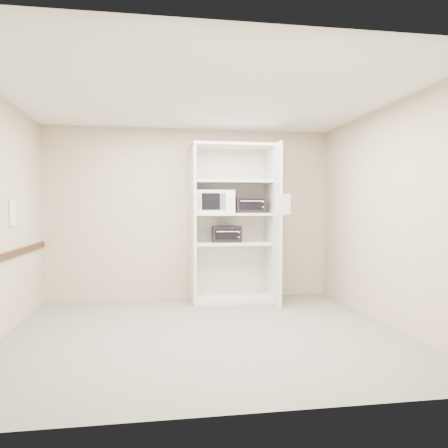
{
  "coord_description": "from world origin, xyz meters",
  "views": [
    {
      "loc": [
        -0.57,
        -4.93,
        1.43
      ],
      "look_at": [
        0.44,
        1.37,
        1.21
      ],
      "focal_mm": 35.0,
      "sensor_mm": 36.0,
      "label": 1
    }
  ],
  "objects": [
    {
      "name": "microwave",
      "position": [
        0.34,
        1.69,
        1.54
      ],
      "size": [
        0.59,
        0.45,
        0.34
      ],
      "primitive_type": "cube",
      "rotation": [
        0.0,
        0.0,
        -0.03
      ],
      "color": "white",
      "rests_on": "shelving_unit"
    },
    {
      "name": "paper_sign",
      "position": [
        1.24,
        1.07,
        1.5
      ],
      "size": [
        0.23,
        0.01,
        0.29
      ],
      "primitive_type": "cube",
      "rotation": [
        0.0,
        0.0,
        0.02
      ],
      "color": "white",
      "rests_on": "shelving_unit"
    },
    {
      "name": "wall_right",
      "position": [
        2.25,
        0.0,
        1.35
      ],
      "size": [
        0.02,
        4.0,
        2.7
      ],
      "primitive_type": "cube",
      "color": "#B7A88D",
      "rests_on": "ground"
    },
    {
      "name": "wall_front",
      "position": [
        0.0,
        -2.0,
        1.35
      ],
      "size": [
        4.5,
        0.02,
        2.7
      ],
      "primitive_type": "cube",
      "color": "#B7A88D",
      "rests_on": "ground"
    },
    {
      "name": "ceiling",
      "position": [
        0.0,
        0.0,
        2.7
      ],
      "size": [
        4.5,
        4.0,
        0.01
      ],
      "primitive_type": "cube",
      "color": "white"
    },
    {
      "name": "wall_poster",
      "position": [
        -2.24,
        0.6,
        1.38
      ],
      "size": [
        0.01,
        0.22,
        0.31
      ],
      "primitive_type": "cube",
      "color": "white",
      "rests_on": "wall_left"
    },
    {
      "name": "wall_back",
      "position": [
        0.0,
        2.0,
        1.35
      ],
      "size": [
        4.5,
        0.02,
        2.7
      ],
      "primitive_type": "cube",
      "color": "#B7A88D",
      "rests_on": "ground"
    },
    {
      "name": "floor",
      "position": [
        0.0,
        0.0,
        0.0
      ],
      "size": [
        4.5,
        4.0,
        0.01
      ],
      "primitive_type": "cube",
      "color": "slate",
      "rests_on": "ground"
    },
    {
      "name": "toaster_oven_lower",
      "position": [
        0.54,
        1.72,
        1.04
      ],
      "size": [
        0.47,
        0.37,
        0.25
      ],
      "primitive_type": "cube",
      "rotation": [
        0.0,
        0.0,
        -0.08
      ],
      "color": "black",
      "rests_on": "shelving_unit"
    },
    {
      "name": "shelving_unit",
      "position": [
        0.67,
        1.7,
        1.13
      ],
      "size": [
        1.24,
        0.92,
        2.42
      ],
      "color": "white",
      "rests_on": "floor"
    },
    {
      "name": "toaster_oven_upper",
      "position": [
        0.89,
        1.66,
        1.5
      ],
      "size": [
        0.47,
        0.36,
        0.26
      ],
      "primitive_type": "cube",
      "rotation": [
        0.0,
        0.0,
        -0.06
      ],
      "color": "black",
      "rests_on": "shelving_unit"
    }
  ]
}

